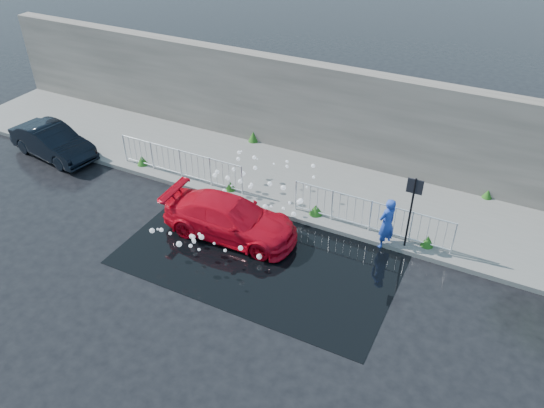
# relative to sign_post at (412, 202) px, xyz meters

# --- Properties ---
(ground) EXTENTS (90.00, 90.00, 0.00)m
(ground) POSITION_rel_sign_post_xyz_m (-4.20, -3.10, -1.72)
(ground) COLOR black
(ground) RESTS_ON ground
(pavement) EXTENTS (30.00, 4.00, 0.15)m
(pavement) POSITION_rel_sign_post_xyz_m (-4.20, 1.90, -1.65)
(pavement) COLOR slate
(pavement) RESTS_ON ground
(curb) EXTENTS (30.00, 0.25, 0.16)m
(curb) POSITION_rel_sign_post_xyz_m (-4.20, -0.10, -1.64)
(curb) COLOR slate
(curb) RESTS_ON ground
(retaining_wall) EXTENTS (30.00, 0.60, 3.50)m
(retaining_wall) POSITION_rel_sign_post_xyz_m (-4.20, 4.10, 0.18)
(retaining_wall) COLOR #575049
(retaining_wall) RESTS_ON pavement
(puddle) EXTENTS (8.00, 5.00, 0.01)m
(puddle) POSITION_rel_sign_post_xyz_m (-3.70, -2.10, -1.72)
(puddle) COLOR black
(puddle) RESTS_ON ground
(sign_post) EXTENTS (0.45, 0.06, 2.50)m
(sign_post) POSITION_rel_sign_post_xyz_m (0.00, 0.00, 0.00)
(sign_post) COLOR black
(sign_post) RESTS_ON ground
(railing_left) EXTENTS (5.05, 0.05, 1.10)m
(railing_left) POSITION_rel_sign_post_xyz_m (-8.20, 0.25, -0.99)
(railing_left) COLOR silver
(railing_left) RESTS_ON pavement
(railing_right) EXTENTS (5.05, 0.05, 1.10)m
(railing_right) POSITION_rel_sign_post_xyz_m (-1.20, 0.25, -0.99)
(railing_right) COLOR silver
(railing_right) RESTS_ON pavement
(weeds) EXTENTS (12.17, 3.93, 0.42)m
(weeds) POSITION_rel_sign_post_xyz_m (-4.50, 1.46, -1.39)
(weeds) COLOR #225316
(weeds) RESTS_ON pavement
(water_spray) EXTENTS (3.41, 5.67, 1.02)m
(water_spray) POSITION_rel_sign_post_xyz_m (-5.07, -0.69, -1.05)
(water_spray) COLOR white
(water_spray) RESTS_ON ground
(red_car) EXTENTS (4.30, 1.92, 1.23)m
(red_car) POSITION_rel_sign_post_xyz_m (-5.00, -1.70, -1.11)
(red_car) COLOR red
(red_car) RESTS_ON ground
(dark_car) EXTENTS (3.91, 1.84, 1.24)m
(dark_car) POSITION_rel_sign_post_xyz_m (-13.60, -0.50, -1.10)
(dark_car) COLOR black
(dark_car) RESTS_ON ground
(person) EXTENTS (0.66, 0.73, 1.68)m
(person) POSITION_rel_sign_post_xyz_m (-0.60, -0.10, -0.88)
(person) COLOR #2241AB
(person) RESTS_ON ground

